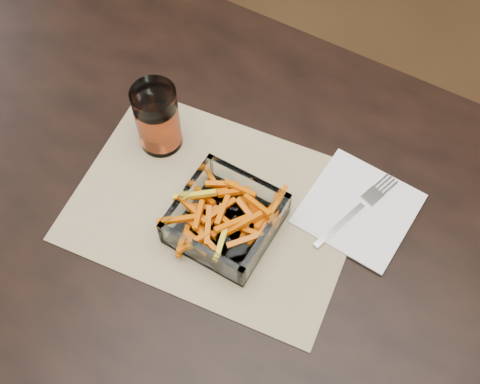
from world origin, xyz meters
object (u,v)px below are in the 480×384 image
object	(u,v)px
fork	(358,208)
dining_table	(288,286)
glass_bowl	(226,220)
tumbler	(158,120)

from	to	relation	value
fork	dining_table	bearing A→B (deg)	-91.03
glass_bowl	fork	bearing A→B (deg)	37.88
tumbler	fork	bearing A→B (deg)	6.97
dining_table	glass_bowl	bearing A→B (deg)	176.91
tumbler	fork	size ratio (longest dim) A/B	0.72
glass_bowl	fork	size ratio (longest dim) A/B	0.84
glass_bowl	tumbler	bearing A→B (deg)	153.78
glass_bowl	tumbler	world-z (taller)	tumbler
dining_table	glass_bowl	world-z (taller)	glass_bowl
tumbler	glass_bowl	bearing A→B (deg)	-26.22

